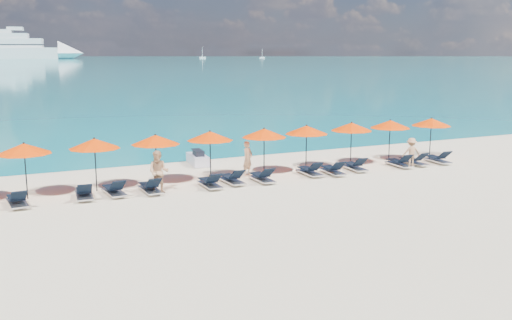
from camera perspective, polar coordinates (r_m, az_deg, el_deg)
name	(u,v)px	position (r m, az deg, el deg)	size (l,w,h in m)	color
ground	(289,204)	(21.95, 3.34, -4.39)	(1400.00, 1400.00, 0.00)	beige
cruise_ship	(7,48)	(618.32, -23.65, 10.22)	(147.04, 49.88, 40.45)	silver
sailboat_near	(202,57)	(626.37, -5.38, 10.20)	(6.75, 2.25, 12.37)	silver
sailboat_far	(262,57)	(637.95, 0.61, 10.23)	(5.68, 1.89, 10.42)	silver
jetski	(198,159)	(29.62, -5.84, 0.13)	(1.02, 2.19, 0.75)	silver
beachgoer_a	(248,159)	(26.75, -0.84, 0.14)	(0.59, 0.39, 1.63)	tan
beachgoer_b	(159,172)	(23.73, -9.71, -1.19)	(0.86, 0.50, 1.77)	tan
beachgoer_c	(411,152)	(29.97, 15.27, 0.75)	(0.95, 0.44, 1.47)	tan
umbrella_1	(24,149)	(24.02, -22.19, 1.06)	(2.10, 2.10, 2.28)	black
umbrella_2	(94,144)	(24.42, -15.85, 1.59)	(2.10, 2.10, 2.28)	black
umbrella_3	(156,140)	(24.93, -10.02, 2.02)	(2.10, 2.10, 2.28)	black
umbrella_4	(210,136)	(25.74, -4.63, 2.42)	(2.10, 2.10, 2.28)	black
umbrella_5	(264,133)	(26.60, 0.82, 2.71)	(2.10, 2.10, 2.28)	black
umbrella_6	(307,130)	(27.82, 5.08, 3.02)	(2.10, 2.10, 2.28)	black
umbrella_7	(352,127)	(29.29, 9.53, 3.30)	(2.10, 2.10, 2.28)	black
umbrella_8	(390,124)	(30.74, 13.27, 3.51)	(2.10, 2.10, 2.28)	black
umbrella_9	(431,122)	(32.27, 17.13, 3.64)	(2.10, 2.10, 2.28)	black
lounger_2	(17,200)	(23.27, -22.76, -3.75)	(0.77, 1.75, 0.66)	silver
lounger_3	(84,193)	(23.57, -16.81, -3.19)	(0.77, 1.75, 0.66)	silver
lounger_4	(114,190)	(23.79, -13.99, -2.92)	(0.76, 1.75, 0.66)	silver
lounger_5	(150,187)	(23.91, -10.53, -2.72)	(0.67, 1.72, 0.66)	silver
lounger_6	(210,183)	(24.48, -4.64, -2.26)	(0.64, 1.71, 0.66)	silver
lounger_7	(232,179)	(25.13, -2.42, -1.89)	(0.71, 1.73, 0.66)	silver
lounger_8	(262,177)	(25.47, 0.61, -1.71)	(0.63, 1.70, 0.66)	silver
lounger_9	(310,171)	(26.93, 5.41, -1.08)	(0.68, 1.72, 0.66)	silver
lounger_10	(333,170)	(27.27, 7.70, -0.99)	(0.78, 1.75, 0.66)	silver
lounger_11	(355,166)	(28.36, 9.85, -0.60)	(0.79, 1.75, 0.66)	silver
lounger_12	(399,163)	(29.73, 14.14, -0.25)	(0.73, 1.74, 0.66)	silver
lounger_13	(414,161)	(30.39, 15.51, -0.08)	(0.75, 1.74, 0.66)	silver
lounger_14	(438,159)	(31.32, 17.73, 0.11)	(0.77, 1.75, 0.66)	silver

